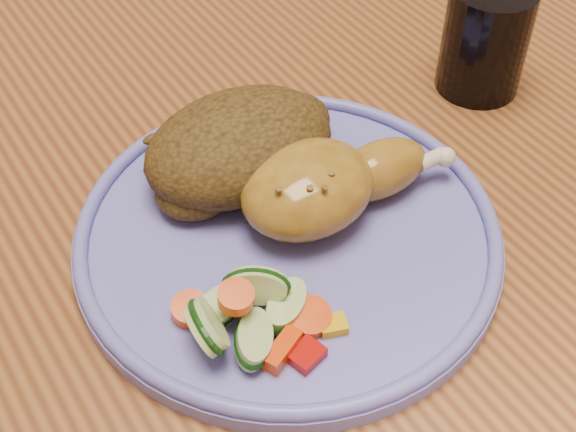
# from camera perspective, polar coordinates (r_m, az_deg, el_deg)

# --- Properties ---
(dining_table) EXTENTS (0.90, 1.40, 0.75)m
(dining_table) POSITION_cam_1_polar(r_m,az_deg,el_deg) (0.64, 0.08, -2.70)
(dining_table) COLOR brown
(dining_table) RESTS_ON ground
(chair_far) EXTENTS (0.42, 0.42, 0.91)m
(chair_far) POSITION_cam_1_polar(r_m,az_deg,el_deg) (1.20, -16.81, 11.29)
(chair_far) COLOR #4C2D16
(chair_far) RESTS_ON ground
(plate) EXTENTS (0.28, 0.28, 0.01)m
(plate) POSITION_cam_1_polar(r_m,az_deg,el_deg) (0.53, -0.00, -1.55)
(plate) COLOR #625FBC
(plate) RESTS_ON dining_table
(plate_rim) EXTENTS (0.28, 0.28, 0.01)m
(plate_rim) POSITION_cam_1_polar(r_m,az_deg,el_deg) (0.52, -0.00, -0.75)
(plate_rim) COLOR #625FBC
(plate_rim) RESTS_ON plate
(chicken_leg) EXTENTS (0.16, 0.08, 0.05)m
(chicken_leg) POSITION_cam_1_polar(r_m,az_deg,el_deg) (0.53, 2.72, 2.30)
(chicken_leg) COLOR #A17221
(chicken_leg) RESTS_ON plate
(rice_pilaf) EXTENTS (0.15, 0.10, 0.06)m
(rice_pilaf) POSITION_cam_1_polar(r_m,az_deg,el_deg) (0.55, -3.26, 4.99)
(rice_pilaf) COLOR #4B3412
(rice_pilaf) RESTS_ON plate
(vegetable_pile) EXTENTS (0.09, 0.09, 0.04)m
(vegetable_pile) POSITION_cam_1_polar(r_m,az_deg,el_deg) (0.47, -2.80, -7.02)
(vegetable_pile) COLOR #A50A05
(vegetable_pile) RESTS_ON plate
(drinking_glass) EXTENTS (0.07, 0.07, 0.09)m
(drinking_glass) POSITION_cam_1_polar(r_m,az_deg,el_deg) (0.66, 13.85, 12.13)
(drinking_glass) COLOR black
(drinking_glass) RESTS_ON dining_table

